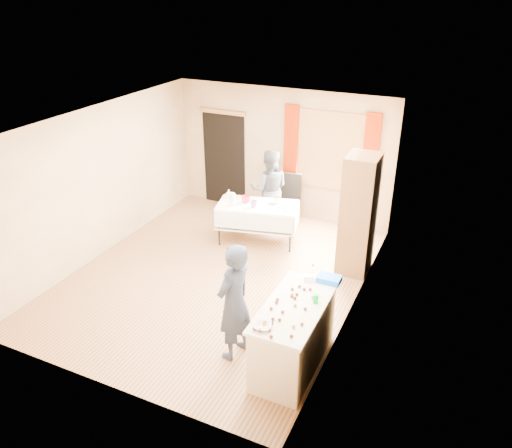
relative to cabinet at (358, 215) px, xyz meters
The scene contains 29 objects.
floor 2.52m from the cabinet, 149.87° to the right, with size 4.50×5.50×0.02m, color #9E7047.
ceiling 2.80m from the cabinet, 149.87° to the right, with size 4.50×5.50×0.02m, color white.
wall_back 2.57m from the cabinet, 141.11° to the left, with size 4.50×0.02×2.60m, color tan.
wall_front 4.40m from the cabinet, 116.94° to the right, with size 4.50×0.02×2.60m, color tan.
wall_left 4.41m from the cabinet, 164.80° to the right, with size 0.02×5.50×2.60m, color tan.
wall_right 1.22m from the cabinet, 76.84° to the right, with size 0.02×5.50×2.60m, color tan.
window_frame 1.92m from the cabinet, 122.32° to the left, with size 1.32×0.06×1.52m, color olive.
window_pane 1.90m from the cabinet, 122.57° to the left, with size 1.20×0.02×1.40m, color white.
curtain_left 2.38m from the cabinet, 139.44° to the left, with size 0.28×0.06×1.65m, color #881C00.
curtain_right 1.61m from the cabinet, 97.89° to the left, with size 0.28×0.06×1.65m, color #881C00.
doorway 3.65m from the cabinet, 154.42° to the left, with size 0.95×0.04×2.00m, color black.
door_lintel 3.77m from the cabinet, 154.84° to the left, with size 1.05×0.06×0.08m, color olive.
cabinet is the anchor object (origin of this frame).
counter 2.67m from the cabinet, 92.19° to the right, with size 0.69×1.46×0.91m.
party_table 2.00m from the cabinet, behind, with size 1.61×1.08×0.75m.
chair 2.19m from the cabinet, 143.37° to the left, with size 0.49×0.49×1.00m.
girl 2.87m from the cabinet, 107.55° to the right, with size 0.49×0.65×1.61m, color #1E263E.
woman 2.19m from the cabinet, 154.82° to the left, with size 0.93×0.84×1.57m, color black.
soda_can 2.46m from the cabinet, 87.44° to the right, with size 0.07×0.07×0.12m, color #04931E.
mixing_bowl 3.18m from the cabinet, 94.93° to the right, with size 0.23×0.23×0.05m, color white.
foam_block 2.02m from the cabinet, 93.51° to the right, with size 0.15×0.10×0.08m, color white.
blue_basket 1.94m from the cabinet, 86.54° to the right, with size 0.30×0.20×0.08m, color blue.
pitcher 2.30m from the cabinet, behind, with size 0.11×0.11×0.22m, color silver.
cup_red 2.15m from the cabinet, behind, with size 0.17×0.17×0.13m, color #D51B44.
cup_rainbow 1.93m from the cabinet, behind, with size 0.18×0.18×0.12m, color red.
small_bowl 1.71m from the cabinet, 165.24° to the left, with size 0.21×0.21×0.06m, color white.
pastry_tray 1.43m from the cabinet, 169.43° to the left, with size 0.28×0.20×0.02m, color white.
bottle 2.53m from the cabinet, behind, with size 0.08×0.08×0.17m, color white.
cake_balls 2.76m from the cabinet, 93.06° to the right, with size 0.50×1.10×0.04m.
Camera 1 is at (3.54, -6.14, 4.45)m, focal length 35.00 mm.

